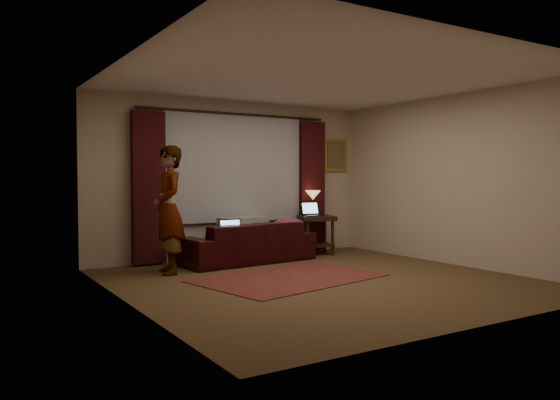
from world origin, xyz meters
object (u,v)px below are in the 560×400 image
object	(u,v)px
sofa	(247,234)
end_table	(316,235)
laptop_sofa	(233,228)
laptop_table	(313,209)
person	(169,210)
tiffany_lamp	(313,203)

from	to	relation	value
sofa	end_table	size ratio (longest dim) A/B	3.25
sofa	laptop_sofa	distance (m)	0.40
laptop_sofa	laptop_table	size ratio (longest dim) A/B	1.05
laptop_table	person	world-z (taller)	person
sofa	laptop_sofa	bearing A→B (deg)	23.45
sofa	person	distance (m)	1.51
person	end_table	bearing A→B (deg)	107.47
laptop_table	sofa	bearing A→B (deg)	-169.05
tiffany_lamp	person	xyz separation A→B (m)	(-2.89, -0.65, -0.00)
laptop_table	person	xyz separation A→B (m)	(-2.78, -0.49, 0.10)
tiffany_lamp	end_table	bearing A→B (deg)	-90.55
tiffany_lamp	laptop_table	size ratio (longest dim) A/B	1.19
end_table	person	size ratio (longest dim) A/B	0.38
laptop_sofa	person	xyz separation A→B (m)	(-1.07, -0.15, 0.32)
sofa	tiffany_lamp	bearing A→B (deg)	-173.90
end_table	tiffany_lamp	size ratio (longest dim) A/B	1.53
sofa	laptop_table	size ratio (longest dim) A/B	5.89
person	sofa	bearing A→B (deg)	110.34
sofa	end_table	distance (m)	1.50
laptop_sofa	end_table	distance (m)	1.87
sofa	person	xyz separation A→B (m)	(-1.40, -0.34, 0.45)
person	laptop_table	bearing A→B (deg)	106.78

